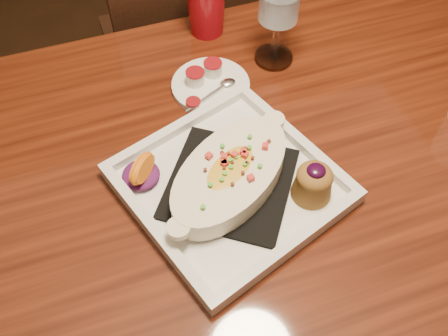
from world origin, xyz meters
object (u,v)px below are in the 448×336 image
object	(u,v)px
plate	(234,179)
saucer	(209,83)
chair_far	(186,48)
red_tumbler	(206,3)
goblet	(279,2)
table	(275,192)

from	to	relation	value
plate	saucer	bearing A→B (deg)	62.78
chair_far	saucer	xyz separation A→B (m)	(-0.06, -0.41, 0.25)
plate	red_tumbler	world-z (taller)	red_tumbler
plate	goblet	size ratio (longest dim) A/B	2.03
table	chair_far	world-z (taller)	chair_far
chair_far	plate	distance (m)	0.72
table	goblet	xyz separation A→B (m)	(0.09, 0.25, 0.24)
goblet	saucer	bearing A→B (deg)	-167.36
plate	saucer	world-z (taller)	plate
saucer	red_tumbler	distance (m)	0.19
chair_far	red_tumbler	xyz separation A→B (m)	(-0.01, -0.24, 0.31)
plate	saucer	distance (m)	0.25
saucer	table	bearing A→B (deg)	-74.86
table	saucer	xyz separation A→B (m)	(-0.06, 0.22, 0.11)
chair_far	saucer	bearing A→B (deg)	81.78
plate	red_tumbler	xyz separation A→B (m)	(0.09, 0.42, 0.04)
chair_far	goblet	bearing A→B (deg)	104.18
goblet	red_tumbler	xyz separation A→B (m)	(-0.10, 0.14, -0.07)
chair_far	plate	bearing A→B (deg)	81.68
chair_far	saucer	world-z (taller)	chair_far
table	chair_far	size ratio (longest dim) A/B	1.61
goblet	saucer	distance (m)	0.20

